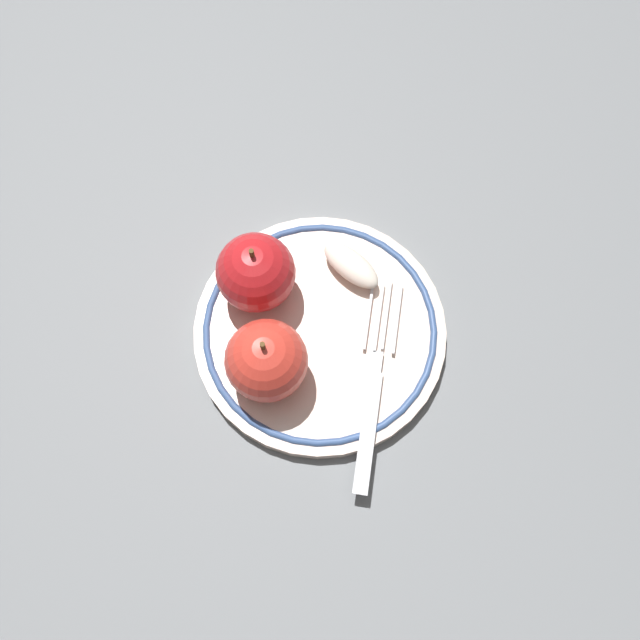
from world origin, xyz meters
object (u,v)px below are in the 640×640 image
apple_slice_front (351,265)px  fork (373,389)px  plate (320,331)px  apple_second_whole (266,360)px  apple_red_whole (256,273)px

apple_slice_front → fork: size_ratio=0.35×
fork → plate: bearing=48.1°
apple_second_whole → apple_slice_front: bearing=-147.7°
plate → apple_second_whole: bearing=21.4°
plate → fork: (-0.02, 0.06, 0.01)m
plate → fork: size_ratio=1.29×
apple_red_whole → apple_slice_front: 0.08m
apple_slice_front → fork: (0.02, 0.10, -0.01)m
apple_second_whole → fork: 0.09m
apple_second_whole → apple_red_whole: bearing=-103.0°
apple_second_whole → apple_slice_front: apple_second_whole is taller
apple_second_whole → fork: bearing=149.2°
plate → fork: bearing=108.3°
plate → apple_second_whole: (0.05, 0.02, 0.04)m
apple_red_whole → apple_second_whole: 0.07m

